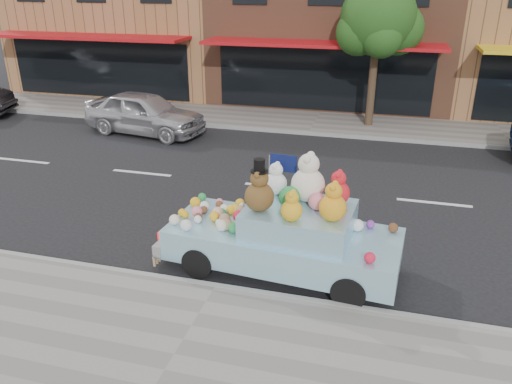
% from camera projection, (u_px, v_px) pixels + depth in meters
% --- Properties ---
extents(ground, '(120.00, 120.00, 0.00)m').
position_uv_depth(ground, '(278.00, 187.00, 13.38)').
color(ground, black).
rests_on(ground, ground).
extents(near_sidewalk, '(60.00, 3.00, 0.12)m').
position_uv_depth(near_sidewalk, '(183.00, 342.00, 7.59)').
color(near_sidewalk, gray).
rests_on(near_sidewalk, ground).
extents(far_sidewalk, '(60.00, 3.00, 0.12)m').
position_uv_depth(far_sidewalk, '(315.00, 122.00, 19.12)').
color(far_sidewalk, gray).
rests_on(far_sidewalk, ground).
extents(near_kerb, '(60.00, 0.12, 0.13)m').
position_uv_depth(near_kerb, '(216.00, 288.00, 8.92)').
color(near_kerb, gray).
rests_on(near_kerb, ground).
extents(far_kerb, '(60.00, 0.12, 0.13)m').
position_uv_depth(far_kerb, '(309.00, 133.00, 17.79)').
color(far_kerb, gray).
rests_on(far_kerb, ground).
extents(storefront_left, '(10.00, 9.80, 7.30)m').
position_uv_depth(storefront_left, '(137.00, 11.00, 24.94)').
color(storefront_left, '#97643F').
rests_on(storefront_left, ground).
extents(storefront_mid, '(10.00, 9.80, 7.30)m').
position_uv_depth(storefront_mid, '(337.00, 14.00, 22.56)').
color(storefront_mid, '#91573D').
rests_on(storefront_mid, ground).
extents(street_tree, '(3.00, 2.70, 5.22)m').
position_uv_depth(street_tree, '(378.00, 24.00, 17.25)').
color(street_tree, '#38281C').
rests_on(street_tree, ground).
extents(car_silver, '(4.63, 2.46, 1.50)m').
position_uv_depth(car_silver, '(145.00, 113.00, 17.70)').
color(car_silver, silver).
rests_on(car_silver, ground).
extents(art_car, '(4.61, 2.10, 2.32)m').
position_uv_depth(art_car, '(284.00, 232.00, 9.29)').
color(art_car, black).
rests_on(art_car, ground).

